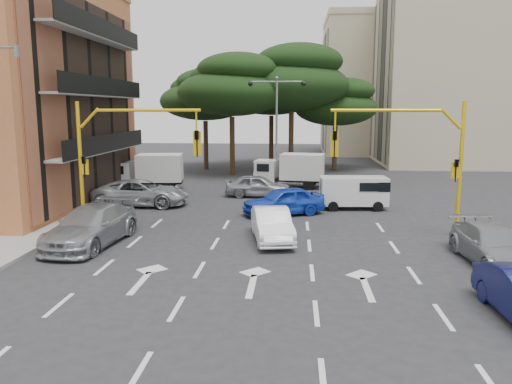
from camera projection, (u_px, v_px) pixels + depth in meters
ground at (262, 245)px, 21.08m from camera, size 120.00×120.00×0.00m
median_strip at (276, 185)px, 36.80m from camera, size 1.40×6.00×0.15m
apartment_beige_near at (484, 71)px, 49.44m from camera, size 20.20×12.15×18.70m
apartment_beige_far at (389, 86)px, 61.94m from camera, size 16.20×12.15×16.70m
pine_left_near at (232, 85)px, 41.69m from camera, size 9.15×9.15×10.23m
pine_center at (292, 77)px, 43.16m from camera, size 9.98×9.98×11.16m
pine_left_far at (206, 95)px, 45.97m from camera, size 8.32×8.32×9.30m
pine_right at (337, 102)px, 45.17m from camera, size 7.49×7.49×8.37m
pine_back at (272, 88)px, 48.35m from camera, size 9.15×9.15×10.23m
signal_mast_right at (420, 150)px, 21.87m from camera, size 5.79×0.37×6.00m
signal_mast_left at (117, 148)px, 22.91m from camera, size 5.79×0.37×6.00m
street_lamp_center at (277, 112)px, 35.90m from camera, size 4.16×0.36×7.77m
car_white_hatch at (272, 225)px, 21.62m from camera, size 2.21×4.47×1.41m
car_blue_compact at (283, 201)px, 26.82m from camera, size 4.78×3.49×1.51m
car_silver_wagon at (91, 226)px, 20.96m from camera, size 2.83×5.80×1.62m
car_silver_cross_a at (141, 193)px, 29.35m from camera, size 5.56×2.60×1.54m
car_silver_cross_b at (258, 186)px, 32.29m from camera, size 4.25×1.80×1.43m
car_silver_parked at (493, 245)px, 18.40m from camera, size 2.27×4.96×1.41m
van_white at (353, 193)px, 28.43m from camera, size 3.83×1.92×1.87m
box_truck_a at (147, 172)px, 34.79m from camera, size 5.38×2.84×2.53m
box_truck_b at (290, 171)px, 36.04m from camera, size 5.23×2.77×2.45m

